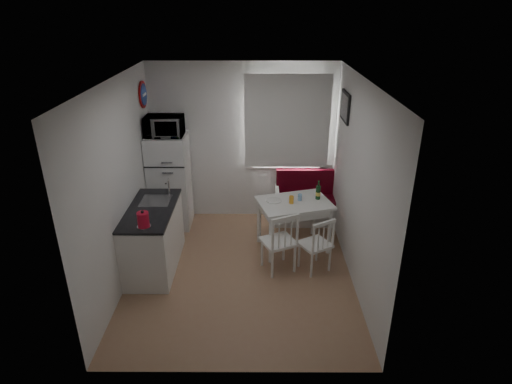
# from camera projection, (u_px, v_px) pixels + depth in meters

# --- Properties ---
(floor) EXTENTS (3.00, 3.50, 0.02)m
(floor) POSITION_uv_depth(u_px,v_px,m) (241.00, 272.00, 5.92)
(floor) COLOR #AA7C5A
(floor) RESTS_ON ground
(ceiling) EXTENTS (3.00, 3.50, 0.02)m
(ceiling) POSITION_uv_depth(u_px,v_px,m) (237.00, 81.00, 4.85)
(ceiling) COLOR white
(ceiling) RESTS_ON wall_back
(wall_back) EXTENTS (3.00, 0.02, 2.60)m
(wall_back) POSITION_uv_depth(u_px,v_px,m) (243.00, 143.00, 6.98)
(wall_back) COLOR white
(wall_back) RESTS_ON floor
(wall_front) EXTENTS (3.00, 0.02, 2.60)m
(wall_front) POSITION_uv_depth(u_px,v_px,m) (231.00, 264.00, 3.79)
(wall_front) COLOR white
(wall_front) RESTS_ON floor
(wall_left) EXTENTS (0.02, 3.50, 2.60)m
(wall_left) POSITION_uv_depth(u_px,v_px,m) (120.00, 185.00, 5.39)
(wall_left) COLOR white
(wall_left) RESTS_ON floor
(wall_right) EXTENTS (0.02, 3.50, 2.60)m
(wall_right) POSITION_uv_depth(u_px,v_px,m) (358.00, 186.00, 5.38)
(wall_right) COLOR white
(wall_right) RESTS_ON floor
(window) EXTENTS (1.22, 0.06, 1.47)m
(window) POSITION_uv_depth(u_px,v_px,m) (287.00, 124.00, 6.82)
(window) COLOR white
(window) RESTS_ON wall_back
(curtain) EXTENTS (1.35, 0.02, 1.50)m
(curtain) POSITION_uv_depth(u_px,v_px,m) (287.00, 122.00, 6.73)
(curtain) COLOR white
(curtain) RESTS_ON wall_back
(kitchen_counter) EXTENTS (0.62, 1.32, 1.16)m
(kitchen_counter) POSITION_uv_depth(u_px,v_px,m) (154.00, 237.00, 5.88)
(kitchen_counter) COLOR white
(kitchen_counter) RESTS_ON floor
(wall_sign) EXTENTS (0.03, 0.40, 0.40)m
(wall_sign) POSITION_uv_depth(u_px,v_px,m) (144.00, 95.00, 6.36)
(wall_sign) COLOR navy
(wall_sign) RESTS_ON wall_left
(picture_frame) EXTENTS (0.04, 0.52, 0.42)m
(picture_frame) POSITION_uv_depth(u_px,v_px,m) (345.00, 107.00, 6.07)
(picture_frame) COLOR black
(picture_frame) RESTS_ON wall_right
(bench) EXTENTS (1.22, 0.47, 0.87)m
(bench) POSITION_uv_depth(u_px,v_px,m) (311.00, 205.00, 7.17)
(bench) COLOR white
(bench) RESTS_ON floor
(dining_table) EXTENTS (1.18, 0.97, 0.76)m
(dining_table) POSITION_uv_depth(u_px,v_px,m) (294.00, 207.00, 6.23)
(dining_table) COLOR white
(dining_table) RESTS_ON floor
(chair_left) EXTENTS (0.55, 0.55, 0.48)m
(chair_left) POSITION_uv_depth(u_px,v_px,m) (279.00, 237.00, 5.68)
(chair_left) COLOR white
(chair_left) RESTS_ON floor
(chair_right) EXTENTS (0.51, 0.52, 0.44)m
(chair_right) POSITION_uv_depth(u_px,v_px,m) (316.00, 240.00, 5.71)
(chair_right) COLOR white
(chair_right) RESTS_ON floor
(fridge) EXTENTS (0.62, 0.62, 1.54)m
(fridge) POSITION_uv_depth(u_px,v_px,m) (170.00, 181.00, 6.88)
(fridge) COLOR white
(fridge) RESTS_ON floor
(microwave) EXTENTS (0.56, 0.38, 0.31)m
(microwave) POSITION_uv_depth(u_px,v_px,m) (164.00, 126.00, 6.45)
(microwave) COLOR white
(microwave) RESTS_ON fridge
(kettle) EXTENTS (0.17, 0.17, 0.23)m
(kettle) POSITION_uv_depth(u_px,v_px,m) (143.00, 220.00, 5.16)
(kettle) COLOR red
(kettle) RESTS_ON kitchen_counter
(wine_bottle) EXTENTS (0.07, 0.07, 0.29)m
(wine_bottle) POSITION_uv_depth(u_px,v_px,m) (318.00, 190.00, 6.23)
(wine_bottle) COLOR #14401B
(wine_bottle) RESTS_ON dining_table
(drinking_glass_orange) EXTENTS (0.07, 0.07, 0.11)m
(drinking_glass_orange) POSITION_uv_depth(u_px,v_px,m) (291.00, 200.00, 6.13)
(drinking_glass_orange) COLOR #F3A328
(drinking_glass_orange) RESTS_ON dining_table
(drinking_glass_blue) EXTENTS (0.06, 0.06, 0.10)m
(drinking_glass_blue) POSITION_uv_depth(u_px,v_px,m) (300.00, 197.00, 6.22)
(drinking_glass_blue) COLOR #86B6E4
(drinking_glass_blue) RESTS_ON dining_table
(plate) EXTENTS (0.22, 0.22, 0.02)m
(plate) POSITION_uv_depth(u_px,v_px,m) (274.00, 201.00, 6.21)
(plate) COLOR white
(plate) RESTS_ON dining_table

